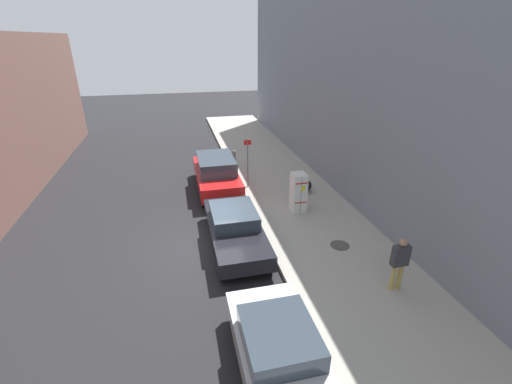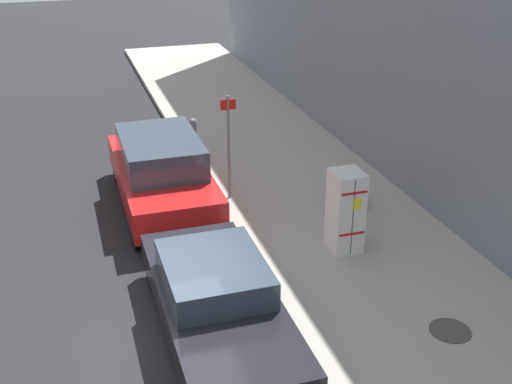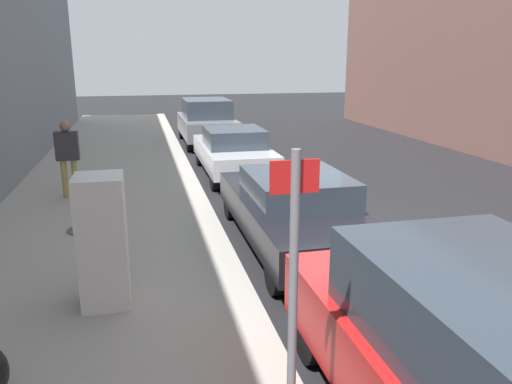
{
  "view_description": "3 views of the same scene",
  "coord_description": "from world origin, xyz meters",
  "px_view_note": "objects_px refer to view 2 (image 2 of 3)",
  "views": [
    {
      "loc": [
        0.88,
        11.11,
        7.15
      ],
      "look_at": [
        -2.26,
        -2.1,
        1.01
      ],
      "focal_mm": 24.0,
      "sensor_mm": 36.0,
      "label": 1
    },
    {
      "loc": [
        1.16,
        8.84,
        6.82
      ],
      "look_at": [
        -2.48,
        -2.68,
        1.21
      ],
      "focal_mm": 45.0,
      "sensor_mm": 36.0,
      "label": 2
    },
    {
      "loc": [
        -3.49,
        -7.95,
        3.3
      ],
      "look_at": [
        -1.8,
        -0.73,
        1.31
      ],
      "focal_mm": 35.0,
      "sensor_mm": 36.0,
      "label": 3
    }
  ],
  "objects_px": {
    "trash_bag": "(353,193)",
    "parked_suv_red": "(161,171)",
    "discarded_refrigerator": "(345,211)",
    "fire_hydrant": "(193,131)",
    "parked_sedan_dark": "(217,300)",
    "street_sign_post": "(229,142)"
  },
  "relations": [
    {
      "from": "trash_bag",
      "to": "parked_suv_red",
      "type": "xyz_separation_m",
      "value": [
        4.21,
        -1.61,
        0.44
      ]
    },
    {
      "from": "discarded_refrigerator",
      "to": "trash_bag",
      "type": "distance_m",
      "value": 2.21
    },
    {
      "from": "fire_hydrant",
      "to": "parked_sedan_dark",
      "type": "height_order",
      "value": "parked_sedan_dark"
    },
    {
      "from": "parked_suv_red",
      "to": "parked_sedan_dark",
      "type": "xyz_separation_m",
      "value": [
        0.0,
        5.26,
        -0.2
      ]
    },
    {
      "from": "street_sign_post",
      "to": "parked_sedan_dark",
      "type": "height_order",
      "value": "street_sign_post"
    },
    {
      "from": "street_sign_post",
      "to": "trash_bag",
      "type": "bearing_deg",
      "value": 154.81
    },
    {
      "from": "trash_bag",
      "to": "parked_suv_red",
      "type": "distance_m",
      "value": 4.53
    },
    {
      "from": "street_sign_post",
      "to": "fire_hydrant",
      "type": "xyz_separation_m",
      "value": [
        0.03,
        -3.84,
        -1.02
      ]
    },
    {
      "from": "discarded_refrigerator",
      "to": "parked_suv_red",
      "type": "bearing_deg",
      "value": -47.72
    },
    {
      "from": "fire_hydrant",
      "to": "trash_bag",
      "type": "xyz_separation_m",
      "value": [
        -2.69,
        5.1,
        -0.1
      ]
    },
    {
      "from": "trash_bag",
      "to": "parked_sedan_dark",
      "type": "bearing_deg",
      "value": 40.9
    },
    {
      "from": "discarded_refrigerator",
      "to": "street_sign_post",
      "type": "height_order",
      "value": "street_sign_post"
    },
    {
      "from": "fire_hydrant",
      "to": "street_sign_post",
      "type": "bearing_deg",
      "value": 90.48
    },
    {
      "from": "parked_suv_red",
      "to": "parked_sedan_dark",
      "type": "distance_m",
      "value": 5.26
    },
    {
      "from": "trash_bag",
      "to": "fire_hydrant",
      "type": "bearing_deg",
      "value": -62.14
    },
    {
      "from": "street_sign_post",
      "to": "fire_hydrant",
      "type": "bearing_deg",
      "value": -89.52
    },
    {
      "from": "parked_sedan_dark",
      "to": "discarded_refrigerator",
      "type": "bearing_deg",
      "value": -150.07
    },
    {
      "from": "trash_bag",
      "to": "discarded_refrigerator",
      "type": "bearing_deg",
      "value": 59.75
    },
    {
      "from": "discarded_refrigerator",
      "to": "fire_hydrant",
      "type": "bearing_deg",
      "value": -76.87
    },
    {
      "from": "fire_hydrant",
      "to": "parked_sedan_dark",
      "type": "bearing_deg",
      "value": 80.14
    },
    {
      "from": "fire_hydrant",
      "to": "parked_sedan_dark",
      "type": "distance_m",
      "value": 8.88
    },
    {
      "from": "discarded_refrigerator",
      "to": "fire_hydrant",
      "type": "relative_size",
      "value": 2.2
    }
  ]
}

